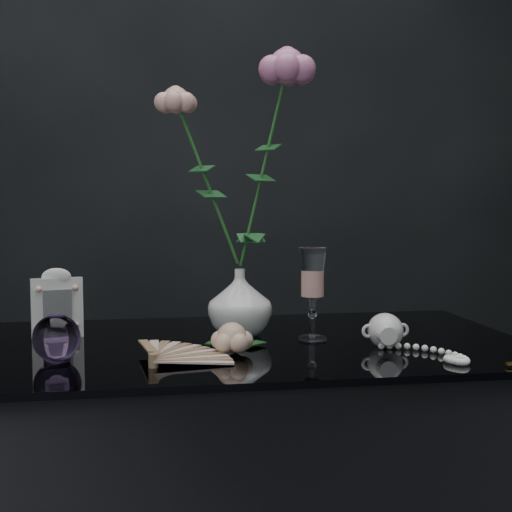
{
  "coord_description": "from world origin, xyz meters",
  "views": [
    {
      "loc": [
        -0.19,
        -1.23,
        1.03
      ],
      "look_at": [
        0.03,
        0.05,
        0.92
      ],
      "focal_mm": 50.0,
      "sensor_mm": 36.0,
      "label": 1
    }
  ],
  "objects": [
    {
      "name": "loose_rose",
      "position": [
        -0.03,
        -0.05,
        0.79
      ],
      "size": [
        0.14,
        0.17,
        0.05
      ],
      "primitive_type": null,
      "rotation": [
        0.0,
        0.0,
        0.14
      ],
      "color": "#DAAD8C",
      "rests_on": "table"
    },
    {
      "name": "paperweight",
      "position": [
        -0.32,
        -0.05,
        0.8
      ],
      "size": [
        0.1,
        0.1,
        0.08
      ],
      "primitive_type": null,
      "rotation": [
        0.0,
        0.0,
        0.41
      ],
      "color": "#946DB2",
      "rests_on": "table"
    },
    {
      "name": "vase",
      "position": [
        0.01,
        0.12,
        0.83
      ],
      "size": [
        0.15,
        0.15,
        0.13
      ],
      "primitive_type": "imported",
      "rotation": [
        0.0,
        0.0,
        -0.23
      ],
      "color": "white",
      "rests_on": "table"
    },
    {
      "name": "paper_fan",
      "position": [
        -0.17,
        -0.12,
        0.78
      ],
      "size": [
        0.31,
        0.28,
        0.03
      ],
      "primitive_type": null,
      "rotation": [
        0.0,
        0.0,
        0.4
      ],
      "color": "beige",
      "rests_on": "table"
    },
    {
      "name": "roses",
      "position": [
        0.01,
        0.12,
        1.11
      ],
      "size": [
        0.29,
        0.12,
        0.48
      ],
      "color": "#E0A090",
      "rests_on": "vase"
    },
    {
      "name": "pearl_jar",
      "position": [
        0.25,
        -0.03,
        0.79
      ],
      "size": [
        0.22,
        0.23,
        0.06
      ],
      "primitive_type": null,
      "rotation": [
        0.0,
        0.0,
        -0.02
      ],
      "color": "silver",
      "rests_on": "table"
    },
    {
      "name": "picture_frame",
      "position": [
        -0.34,
        0.15,
        0.83
      ],
      "size": [
        0.11,
        0.09,
        0.13
      ],
      "primitive_type": null,
      "rotation": [
        0.0,
        0.0,
        0.2
      ],
      "color": "silver",
      "rests_on": "table"
    },
    {
      "name": "wine_glass",
      "position": [
        0.13,
        0.05,
        0.85
      ],
      "size": [
        0.07,
        0.07,
        0.17
      ],
      "primitive_type": null,
      "rotation": [
        0.0,
        0.0,
        -0.32
      ],
      "color": "white",
      "rests_on": "table"
    }
  ]
}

